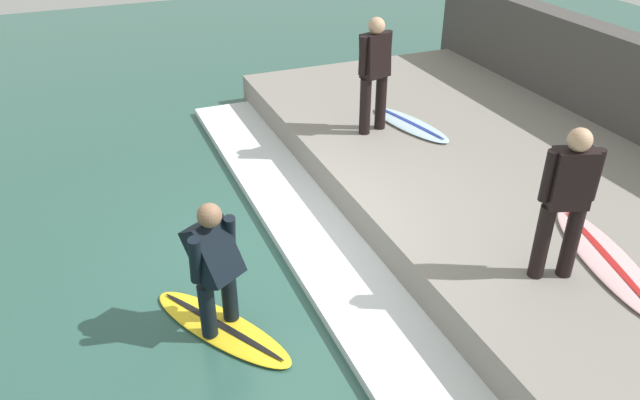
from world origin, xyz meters
name	(u,v)px	position (x,y,z in m)	size (l,w,h in m)	color
ground_plane	(279,259)	(0.00, 0.00, 0.00)	(28.00, 28.00, 0.00)	#2D564C
concrete_ledge	(508,189)	(3.24, 0.00, 0.26)	(4.40, 10.04, 0.52)	gray
wave_foam_crest	(322,245)	(0.55, 0.00, 0.06)	(0.99, 9.54, 0.11)	silver
surfboard_riding	(221,327)	(-0.94, -0.93, 0.03)	(1.33, 1.79, 0.07)	yellow
surfer_riding	(214,262)	(-0.94, -0.93, 0.85)	(0.58, 0.61, 1.43)	black
surfer_waiting_near	(567,197)	(2.22, -1.97, 1.42)	(0.52, 0.35, 1.60)	black
surfboard_waiting_near	(607,260)	(2.92, -2.03, 0.55)	(1.02, 2.08, 0.07)	beige
surfer_waiting_far	(375,69)	(2.15, 1.90, 1.47)	(0.56, 0.37, 1.68)	black
surfboard_waiting_far	(410,124)	(2.76, 1.82, 0.55)	(0.80, 1.68, 0.07)	silver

